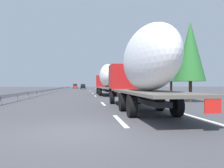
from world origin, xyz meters
TOP-DOWN VIEW (x-y plane):
  - ground_plane at (40.00, 0.00)m, footprint 260.00×260.00m
  - lane_stripe_0 at (2.00, -1.80)m, footprint 3.20×0.20m
  - lane_stripe_1 at (10.30, -1.80)m, footprint 3.20×0.20m
  - lane_stripe_2 at (22.46, -1.80)m, footprint 3.20×0.20m
  - lane_stripe_3 at (32.02, -1.80)m, footprint 3.20×0.20m
  - lane_stripe_4 at (45.87, -1.80)m, footprint 3.20×0.20m
  - lane_stripe_5 at (56.34, -1.80)m, footprint 3.20×0.20m
  - edge_line_right at (45.00, -5.50)m, footprint 110.00×0.20m
  - truck_lead at (25.16, -3.60)m, footprint 12.76×2.55m
  - truck_trailing at (5.17, -3.60)m, footprint 13.42×2.55m
  - car_black_suv at (71.36, 0.14)m, footprint 4.67×1.77m
  - car_red_compact at (84.71, 3.45)m, footprint 4.28×1.80m
  - road_sign at (41.79, -6.70)m, footprint 0.10×0.90m
  - tree_0 at (55.94, -11.07)m, footprint 3.49×3.49m
  - tree_1 at (72.30, -10.01)m, footprint 2.75×2.75m
  - tree_2 at (74.99, -9.95)m, footprint 3.02×3.02m
  - tree_3 at (57.13, -10.78)m, footprint 3.72×3.72m
  - tree_4 at (11.03, -9.58)m, footprint 2.58×2.58m
  - tree_5 at (21.81, -12.28)m, footprint 2.80×2.80m
  - guardrail_median at (43.00, 6.00)m, footprint 94.00×0.10m

SIDE VIEW (x-z plane):
  - ground_plane at x=40.00m, z-range 0.00..0.00m
  - lane_stripe_0 at x=2.00m, z-range 0.00..0.01m
  - lane_stripe_1 at x=10.30m, z-range 0.00..0.01m
  - lane_stripe_2 at x=22.46m, z-range 0.00..0.01m
  - lane_stripe_3 at x=32.02m, z-range 0.00..0.01m
  - lane_stripe_4 at x=45.87m, z-range 0.00..0.01m
  - lane_stripe_5 at x=56.34m, z-range 0.00..0.01m
  - edge_line_right at x=45.00m, z-range 0.00..0.01m
  - guardrail_median at x=43.00m, z-range 0.20..0.96m
  - car_black_suv at x=71.36m, z-range 0.01..1.84m
  - car_red_compact at x=84.71m, z-range 0.00..1.94m
  - road_sign at x=41.79m, z-range 0.59..3.62m
  - truck_lead at x=25.16m, z-range 0.29..4.76m
  - truck_trailing at x=5.17m, z-range 0.28..4.84m
  - tree_2 at x=74.99m, z-range 0.66..5.78m
  - tree_1 at x=72.30m, z-range 0.81..6.33m
  - tree_3 at x=57.13m, z-range 0.92..7.93m
  - tree_0 at x=55.94m, z-range 0.84..8.11m
  - tree_4 at x=11.03m, z-range 0.91..8.05m
  - tree_5 at x=21.81m, z-range 0.98..8.58m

